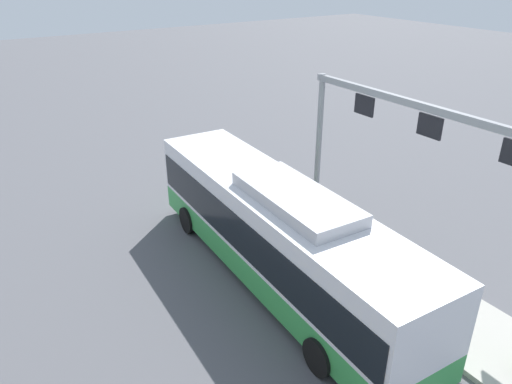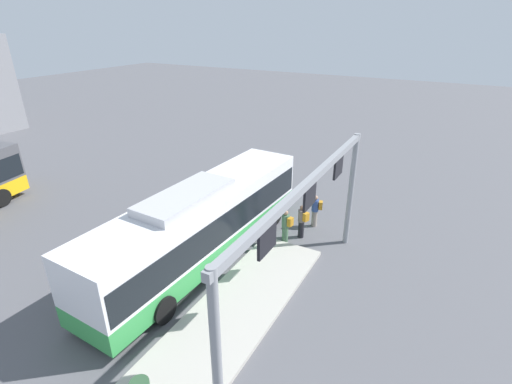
% 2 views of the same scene
% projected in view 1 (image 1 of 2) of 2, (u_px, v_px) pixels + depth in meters
% --- Properties ---
extents(ground_plane, '(120.00, 120.00, 0.00)m').
position_uv_depth(ground_plane, '(276.00, 279.00, 15.49)').
color(ground_plane, '#56565B').
extents(platform_curb, '(10.00, 2.80, 0.16)m').
position_uv_depth(platform_curb, '(399.00, 284.00, 15.09)').
color(platform_curb, '#B2ADA3').
rests_on(platform_curb, ground).
extents(bus_main, '(12.08, 3.06, 3.46)m').
position_uv_depth(bus_main, '(277.00, 230.00, 14.69)').
color(bus_main, green).
rests_on(bus_main, ground).
extents(person_boarding, '(0.46, 0.59, 1.67)m').
position_uv_depth(person_boarding, '(272.00, 179.00, 20.38)').
color(person_boarding, gray).
rests_on(person_boarding, ground).
extents(person_waiting_near, '(0.46, 0.59, 1.67)m').
position_uv_depth(person_waiting_near, '(288.00, 191.00, 19.29)').
color(person_waiting_near, black).
rests_on(person_waiting_near, ground).
extents(person_waiting_mid, '(0.41, 0.57, 1.67)m').
position_uv_depth(person_waiting_mid, '(291.00, 201.00, 18.45)').
color(person_waiting_mid, '#476B4C').
rests_on(person_waiting_mid, ground).
extents(platform_sign_gantry, '(10.87, 0.24, 5.20)m').
position_uv_depth(platform_sign_gantry, '(427.00, 146.00, 15.46)').
color(platform_sign_gantry, gray).
rests_on(platform_sign_gantry, ground).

